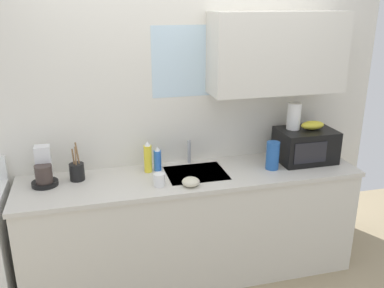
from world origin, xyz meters
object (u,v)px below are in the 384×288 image
at_px(microwave, 305,145).
at_px(dish_soap_bottle_yellow, 148,158).
at_px(utensil_crock, 77,171).
at_px(paper_towel_roll, 294,116).
at_px(mug_white, 159,180).
at_px(dish_soap_bottle_blue, 157,159).
at_px(coffee_maker, 44,171).
at_px(cereal_canister, 273,156).
at_px(banana_bunch, 313,125).
at_px(small_bowl, 191,182).

distance_m(microwave, dish_soap_bottle_yellow, 1.31).
bearing_deg(utensil_crock, microwave, -2.21).
relative_size(paper_towel_roll, utensil_crock, 0.76).
height_order(mug_white, utensil_crock, utensil_crock).
height_order(dish_soap_bottle_blue, dish_soap_bottle_yellow, dish_soap_bottle_yellow).
distance_m(dish_soap_bottle_blue, dish_soap_bottle_yellow, 0.08).
distance_m(coffee_maker, cereal_canister, 1.74).
bearing_deg(microwave, banana_bunch, 1.77).
xyz_separation_m(microwave, small_bowl, (-1.05, -0.25, -0.10)).
relative_size(banana_bunch, dish_soap_bottle_blue, 1.00).
distance_m(microwave, mug_white, 1.29).
height_order(paper_towel_roll, dish_soap_bottle_yellow, paper_towel_roll).
relative_size(banana_bunch, paper_towel_roll, 0.91).
bearing_deg(microwave, cereal_canister, -163.83).
height_order(cereal_canister, utensil_crock, utensil_crock).
distance_m(cereal_canister, utensil_crock, 1.52).
bearing_deg(microwave, mug_white, -171.55).
bearing_deg(paper_towel_roll, cereal_canister, -147.99).
distance_m(dish_soap_bottle_blue, small_bowl, 0.40).
relative_size(microwave, banana_bunch, 2.30).
bearing_deg(small_bowl, coffee_maker, 163.28).
bearing_deg(banana_bunch, dish_soap_bottle_yellow, 176.16).
height_order(microwave, utensil_crock, utensil_crock).
distance_m(microwave, paper_towel_roll, 0.27).
height_order(banana_bunch, utensil_crock, banana_bunch).
relative_size(banana_bunch, utensil_crock, 0.69).
relative_size(cereal_canister, small_bowl, 1.73).
xyz_separation_m(microwave, cereal_canister, (-0.34, -0.10, -0.02)).
bearing_deg(coffee_maker, paper_towel_roll, -0.24).
bearing_deg(microwave, small_bowl, -166.67).
distance_m(microwave, cereal_canister, 0.35).
distance_m(banana_bunch, paper_towel_roll, 0.18).
xyz_separation_m(banana_bunch, mug_white, (-1.32, -0.19, -0.26)).
relative_size(paper_towel_roll, dish_soap_bottle_yellow, 0.87).
height_order(microwave, dish_soap_bottle_blue, microwave).
relative_size(microwave, small_bowl, 3.54).
bearing_deg(paper_towel_roll, dish_soap_bottle_blue, 177.36).
bearing_deg(dish_soap_bottle_blue, microwave, -4.82).
bearing_deg(coffee_maker, cereal_canister, -5.21).
height_order(microwave, mug_white, microwave).
height_order(microwave, cereal_canister, microwave).
bearing_deg(cereal_canister, coffee_maker, 174.79).
xyz_separation_m(mug_white, small_bowl, (0.22, -0.06, -0.02)).
distance_m(paper_towel_roll, cereal_canister, 0.39).
bearing_deg(cereal_canister, dish_soap_bottle_yellow, 168.82).
bearing_deg(banana_bunch, small_bowl, -167.19).
relative_size(microwave, coffee_maker, 1.64).
relative_size(dish_soap_bottle_yellow, small_bowl, 1.94).
relative_size(paper_towel_roll, cereal_canister, 0.98).
bearing_deg(utensil_crock, dish_soap_bottle_blue, 3.00).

